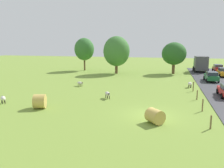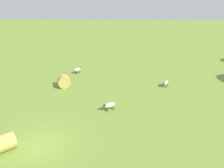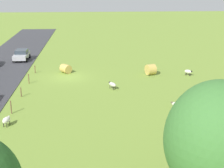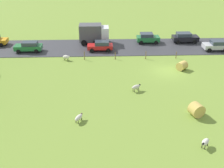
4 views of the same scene
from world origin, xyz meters
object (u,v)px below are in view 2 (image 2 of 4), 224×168
at_px(sheep_0, 109,105).
at_px(hay_bale_1, 64,81).
at_px(hay_bale_0, 5,142).
at_px(sheep_2, 78,70).
at_px(sheep_3, 166,83).

xyz_separation_m(sheep_0, hay_bale_1, (-5.29, -5.38, 0.15)).
bearing_deg(hay_bale_0, hay_bale_1, 172.44).
distance_m(sheep_2, hay_bale_1, 4.80).
relative_size(sheep_0, sheep_3, 1.00).
distance_m(sheep_3, hay_bale_1, 11.59).
height_order(sheep_3, hay_bale_1, hay_bale_1).
bearing_deg(sheep_2, hay_bale_1, -8.36).
bearing_deg(hay_bale_1, sheep_2, 171.64).
distance_m(sheep_0, hay_bale_1, 7.55).
relative_size(sheep_2, hay_bale_0, 0.85).
bearing_deg(sheep_3, sheep_0, -46.54).
xyz_separation_m(sheep_0, hay_bale_0, (5.74, -6.85, 0.04)).
relative_size(hay_bale_0, hay_bale_1, 0.90).
bearing_deg(sheep_0, hay_bale_0, -50.01).
height_order(sheep_2, sheep_3, sheep_2).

